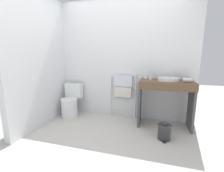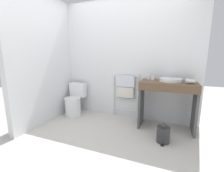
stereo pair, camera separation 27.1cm
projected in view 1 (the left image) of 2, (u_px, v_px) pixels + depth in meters
name	position (u px, v px, depth m)	size (l,w,h in m)	color
ground_plane	(103.00, 148.00, 2.21)	(12.00, 12.00, 0.00)	beige
wall_back	(123.00, 60.00, 3.23)	(2.99, 0.12, 2.50)	silver
wall_side	(44.00, 60.00, 2.95)	(0.12, 1.90, 2.50)	silver
toilet	(71.00, 103.00, 3.35)	(0.38, 0.49, 0.73)	white
towel_radiator	(123.00, 88.00, 3.23)	(0.57, 0.06, 0.96)	white
vanity_counter	(165.00, 96.00, 2.80)	(0.97, 0.52, 0.89)	brown
sink_basin	(168.00, 79.00, 2.77)	(0.39, 0.39, 0.06)	white
faucet	(168.00, 75.00, 2.93)	(0.02, 0.10, 0.13)	silver
cup_near_wall	(146.00, 77.00, 3.01)	(0.07, 0.07, 0.09)	white
cup_near_edge	(151.00, 77.00, 2.92)	(0.07, 0.07, 0.09)	white
hair_dryer	(188.00, 80.00, 2.61)	(0.19, 0.16, 0.07)	white
trash_bin	(164.00, 131.00, 2.42)	(0.21, 0.24, 0.31)	#333335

